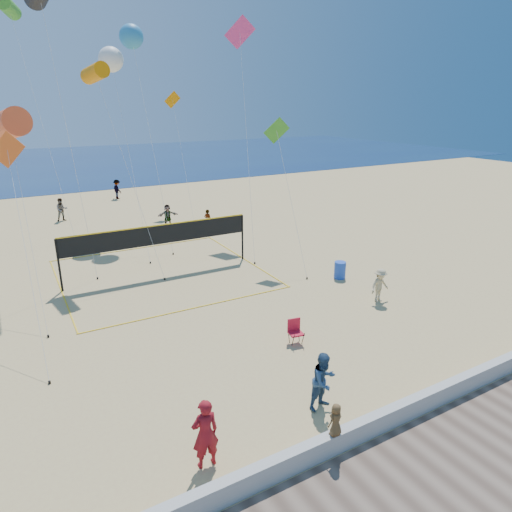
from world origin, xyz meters
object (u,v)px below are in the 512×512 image
woman (205,433)px  volleyball_net (159,240)px  trash_barrel (340,270)px  camp_chair (295,330)px

woman → volleyball_net: size_ratio=0.19×
woman → trash_barrel: 13.70m
woman → volleyball_net: bearing=-102.7°
camp_chair → trash_barrel: size_ratio=1.19×
camp_chair → trash_barrel: (5.69, 4.24, -0.09)m
camp_chair → woman: bearing=-134.3°
volleyball_net → camp_chair: bearing=-77.2°
trash_barrel → volleyball_net: 9.32m
trash_barrel → volleyball_net: bearing=146.0°
camp_chair → trash_barrel: 7.10m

